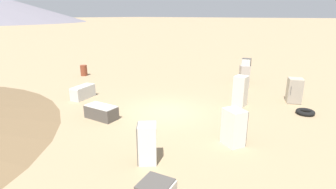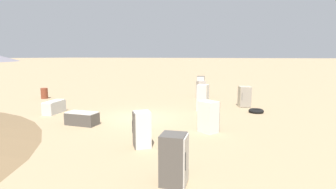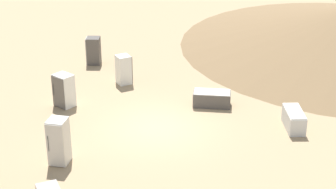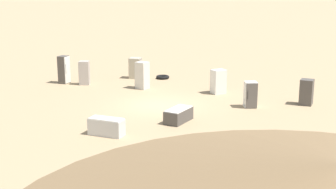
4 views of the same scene
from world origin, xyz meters
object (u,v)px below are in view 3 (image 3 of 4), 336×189
discarded_fridge_2 (59,141)px  discarded_fridge_7 (124,70)px  discarded_fridge_1 (212,99)px  discarded_fridge_3 (93,51)px  discarded_fridge_6 (64,91)px  discarded_fridge_0 (294,119)px

discarded_fridge_2 → discarded_fridge_7: (7.66, 0.02, -0.15)m
discarded_fridge_1 → discarded_fridge_7: discarded_fridge_7 is taller
discarded_fridge_3 → discarded_fridge_6: bearing=175.3°
discarded_fridge_2 → discarded_fridge_7: 7.66m
discarded_fridge_1 → discarded_fridge_6: (-1.56, 6.30, 0.40)m
discarded_fridge_1 → discarded_fridge_7: size_ratio=1.21×
discarded_fridge_3 → discarded_fridge_7: bearing=-144.4°
discarded_fridge_6 → discarded_fridge_1: bearing=-139.8°
discarded_fridge_2 → discarded_fridge_3: bearing=-78.4°
discarded_fridge_2 → discarded_fridge_3: size_ratio=1.20×
discarded_fridge_3 → discarded_fridge_7: discarded_fridge_3 is taller
discarded_fridge_7 → discarded_fridge_0: bearing=29.4°
discarded_fridge_2 → discarded_fridge_3: 10.17m
discarded_fridge_3 → discarded_fridge_7: 3.25m
discarded_fridge_0 → discarded_fridge_1: (1.37, 3.59, -0.06)m
discarded_fridge_0 → discarded_fridge_3: 11.70m
discarded_fridge_7 → discarded_fridge_6: bearing=-70.6°
discarded_fridge_1 → discarded_fridge_6: size_ratio=1.17×
discarded_fridge_0 → discarded_fridge_6: discarded_fridge_6 is taller
discarded_fridge_0 → discarded_fridge_6: bearing=166.1°
discarded_fridge_3 → discarded_fridge_6: 5.34m
discarded_fridge_0 → discarded_fridge_3: discarded_fridge_3 is taller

